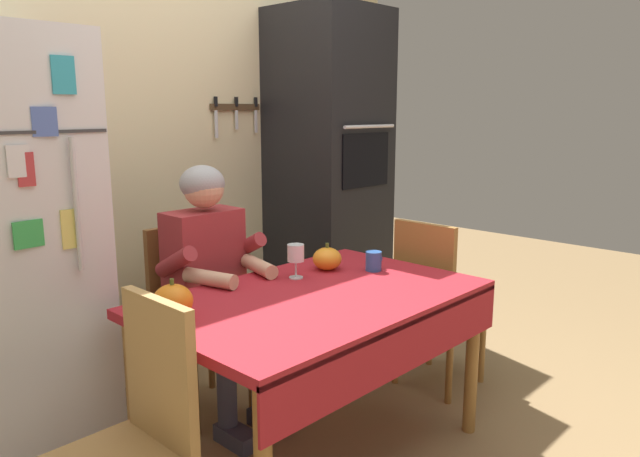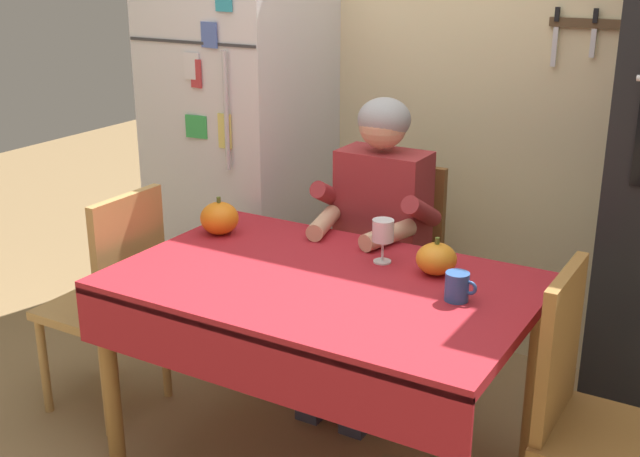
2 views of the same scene
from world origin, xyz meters
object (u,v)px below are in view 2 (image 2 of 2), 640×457
(refrigerator, at_px, (242,147))
(wine_glass, at_px, (383,232))
(seated_person, at_px, (375,226))
(chair_left_side, at_px, (114,294))
(coffee_mug, at_px, (457,287))
(pumpkin_medium, at_px, (436,259))
(pumpkin_large, at_px, (219,218))
(chair_right_side, at_px, (588,410))
(chair_behind_person, at_px, (394,263))
(dining_table, at_px, (320,303))

(refrigerator, height_order, wine_glass, refrigerator)
(seated_person, xyz_separation_m, wine_glass, (0.21, -0.35, 0.11))
(chair_left_side, distance_m, coffee_mug, 1.39)
(seated_person, xyz_separation_m, pumpkin_medium, (0.41, -0.36, 0.06))
(seated_person, distance_m, pumpkin_large, 0.62)
(pumpkin_medium, bearing_deg, coffee_mug, -50.05)
(pumpkin_large, bearing_deg, chair_right_side, -7.13)
(coffee_mug, bearing_deg, pumpkin_large, 172.93)
(seated_person, height_order, coffee_mug, seated_person)
(chair_behind_person, distance_m, pumpkin_medium, 0.74)
(refrigerator, distance_m, chair_behind_person, 0.94)
(wine_glass, xyz_separation_m, pumpkin_large, (-0.68, -0.05, -0.05))
(dining_table, relative_size, pumpkin_large, 9.39)
(seated_person, bearing_deg, wine_glass, -59.58)
(wine_glass, bearing_deg, chair_left_side, -162.58)
(chair_behind_person, height_order, pumpkin_large, chair_behind_person)
(refrigerator, relative_size, coffee_mug, 17.30)
(chair_behind_person, xyz_separation_m, pumpkin_large, (-0.47, -0.59, 0.29))
(chair_right_side, bearing_deg, chair_left_side, -177.34)
(coffee_mug, bearing_deg, chair_right_side, -7.26)
(chair_left_side, bearing_deg, pumpkin_large, 39.31)
(chair_behind_person, height_order, coffee_mug, chair_behind_person)
(seated_person, distance_m, pumpkin_medium, 0.55)
(refrigerator, xyz_separation_m, wine_glass, (1.06, -0.63, -0.05))
(chair_right_side, relative_size, pumpkin_medium, 6.68)
(refrigerator, bearing_deg, seated_person, -18.17)
(wine_glass, relative_size, pumpkin_large, 1.06)
(dining_table, xyz_separation_m, pumpkin_medium, (0.31, 0.25, 0.14))
(dining_table, bearing_deg, refrigerator, 137.09)
(chair_right_side, bearing_deg, chair_behind_person, 142.33)
(chair_behind_person, bearing_deg, pumpkin_medium, -52.90)
(refrigerator, xyz_separation_m, chair_left_side, (0.05, -0.95, -0.39))
(refrigerator, height_order, chair_left_side, refrigerator)
(seated_person, bearing_deg, coffee_mug, -43.50)
(chair_left_side, bearing_deg, seated_person, 39.76)
(chair_right_side, xyz_separation_m, pumpkin_large, (-1.47, 0.18, 0.29))
(chair_left_side, height_order, wine_glass, chair_left_side)
(seated_person, distance_m, coffee_mug, 0.77)
(seated_person, relative_size, chair_right_side, 1.34)
(dining_table, relative_size, chair_left_side, 1.51)
(refrigerator, distance_m, wine_glass, 1.23)
(chair_behind_person, relative_size, seated_person, 0.75)
(chair_right_side, bearing_deg, pumpkin_medium, 158.82)
(chair_left_side, height_order, chair_right_side, same)
(chair_right_side, relative_size, coffee_mug, 8.94)
(chair_behind_person, relative_size, pumpkin_large, 6.24)
(dining_table, distance_m, chair_behind_person, 0.81)
(dining_table, height_order, seated_person, seated_person)
(seated_person, relative_size, wine_glass, 7.87)
(chair_behind_person, distance_m, pumpkin_large, 0.81)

